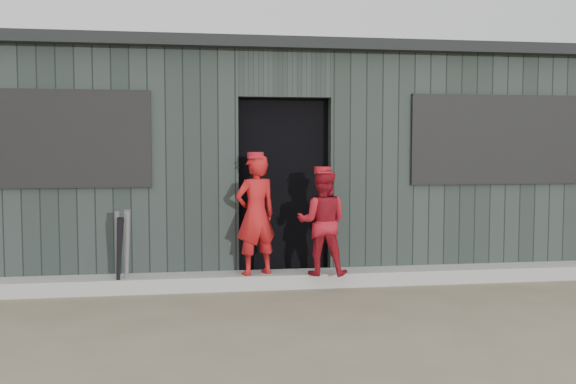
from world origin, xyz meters
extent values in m
plane|color=brown|center=(0.00, 0.00, 0.00)|extent=(80.00, 80.00, 0.00)
cube|color=#979792|center=(0.00, 1.82, 0.07)|extent=(8.00, 0.36, 0.15)
cone|color=#919199|center=(-1.64, 1.69, 0.43)|extent=(0.12, 0.25, 0.86)
cone|color=slate|center=(-1.73, 1.73, 0.42)|extent=(0.09, 0.17, 0.85)
cone|color=black|center=(-1.71, 1.62, 0.40)|extent=(0.15, 0.29, 0.79)
imported|color=#B21518|center=(-0.34, 1.76, 0.77)|extent=(0.53, 0.45, 1.24)
imported|color=maroon|center=(0.33, 1.64, 0.70)|extent=(0.62, 0.54, 1.09)
imported|color=silver|center=(0.27, 2.45, 0.65)|extent=(0.72, 0.56, 1.30)
cube|color=black|center=(0.00, 3.50, 1.20)|extent=(7.60, 2.70, 2.20)
cube|color=#2A322F|center=(-2.25, 2.10, 1.25)|extent=(3.50, 0.20, 2.50)
cube|color=#2C3531|center=(2.25, 2.10, 1.25)|extent=(3.50, 0.20, 2.50)
cube|color=#2B3431|center=(0.00, 2.10, 2.25)|extent=(1.00, 0.20, 0.50)
cube|color=#2A3230|center=(3.90, 3.50, 1.25)|extent=(0.20, 3.00, 2.50)
cube|color=#272E2B|center=(0.00, 4.90, 1.25)|extent=(8.00, 0.20, 2.50)
cube|color=black|center=(0.00, 3.50, 2.56)|extent=(8.30, 3.30, 0.12)
cube|color=black|center=(-2.40, 1.98, 1.55)|extent=(2.00, 0.04, 1.00)
cube|color=black|center=(2.40, 1.98, 1.55)|extent=(2.00, 0.04, 1.00)
cube|color=black|center=(-0.30, 2.57, 1.35)|extent=(0.22, 0.22, 0.89)
cube|color=black|center=(0.14, 2.54, 1.30)|extent=(0.23, 0.20, 0.81)
camera|label=1|loc=(-1.00, -4.79, 1.47)|focal=40.00mm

